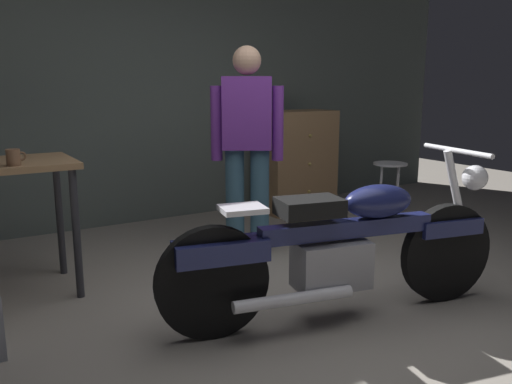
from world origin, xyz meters
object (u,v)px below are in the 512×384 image
object	(u,v)px
person_standing	(247,143)
shop_stool	(390,177)
wooden_dresser	(297,161)
motorcycle	(342,246)
mug_brown_stoneware	(14,157)

from	to	relation	value
person_standing	shop_stool	bearing A→B (deg)	-146.88
shop_stool	wooden_dresser	xyz separation A→B (m)	(-0.34, 1.05, 0.05)
shop_stool	wooden_dresser	world-z (taller)	wooden_dresser
motorcycle	shop_stool	bearing A→B (deg)	49.39
person_standing	mug_brown_stoneware	distance (m)	1.71
motorcycle	wooden_dresser	size ratio (longest dim) A/B	1.96
wooden_dresser	mug_brown_stoneware	xyz separation A→B (m)	(-2.98, -1.20, 0.40)
shop_stool	person_standing	bearing A→B (deg)	-179.04
wooden_dresser	mug_brown_stoneware	world-z (taller)	wooden_dresser
motorcycle	wooden_dresser	distance (m)	2.75
mug_brown_stoneware	wooden_dresser	bearing A→B (deg)	21.95
motorcycle	mug_brown_stoneware	xyz separation A→B (m)	(-1.59, 1.17, 0.50)
wooden_dresser	mug_brown_stoneware	distance (m)	3.23
shop_stool	wooden_dresser	distance (m)	1.11
shop_stool	wooden_dresser	size ratio (longest dim) A/B	0.58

